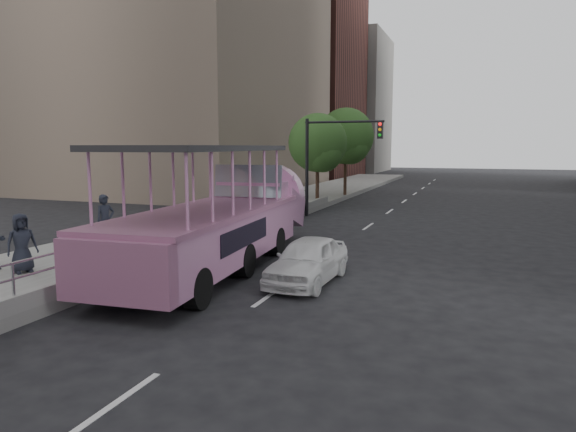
% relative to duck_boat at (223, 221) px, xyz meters
% --- Properties ---
extents(ground, '(160.00, 160.00, 0.00)m').
position_rel_duck_boat_xyz_m(ground, '(1.69, -0.58, -1.40)').
color(ground, black).
extents(sidewalk, '(5.50, 80.00, 0.30)m').
position_rel_duck_boat_xyz_m(sidewalk, '(-4.06, 9.42, -1.25)').
color(sidewalk, '#979691').
rests_on(sidewalk, ground).
extents(kerb_wall, '(0.24, 30.00, 0.36)m').
position_rel_duck_boat_xyz_m(kerb_wall, '(-1.43, 1.42, -0.92)').
color(kerb_wall, '#999994').
rests_on(kerb_wall, sidewalk).
extents(guardrail, '(0.07, 22.00, 0.71)m').
position_rel_duck_boat_xyz_m(guardrail, '(-1.43, 1.42, -0.25)').
color(guardrail, silver).
rests_on(guardrail, kerb_wall).
extents(duck_boat, '(3.62, 11.52, 3.77)m').
position_rel_duck_boat_xyz_m(duck_boat, '(0.00, 0.00, 0.00)').
color(duck_boat, black).
rests_on(duck_boat, ground).
extents(car, '(1.61, 3.75, 1.26)m').
position_rel_duck_boat_xyz_m(car, '(3.19, -1.10, -0.77)').
color(car, silver).
rests_on(car, ground).
extents(pedestrian_near, '(0.66, 0.78, 1.81)m').
position_rel_duck_boat_xyz_m(pedestrian_near, '(-4.49, -0.12, -0.19)').
color(pedestrian_near, '#202430').
rests_on(pedestrian_near, sidewalk).
extents(pedestrian_far, '(0.82, 0.95, 1.64)m').
position_rel_duck_boat_xyz_m(pedestrian_far, '(-4.13, -3.91, -0.28)').
color(pedestrian_far, '#202430').
rests_on(pedestrian_far, sidewalk).
extents(parking_sign, '(0.23, 0.59, 2.75)m').
position_rel_duck_boat_xyz_m(parking_sign, '(-1.12, 7.23, 0.33)').
color(parking_sign, black).
rests_on(parking_sign, ground).
extents(traffic_signal, '(4.20, 0.32, 5.20)m').
position_rel_duck_boat_xyz_m(traffic_signal, '(-0.02, 11.92, 2.10)').
color(traffic_signal, black).
rests_on(traffic_signal, ground).
extents(street_tree_near, '(3.52, 3.52, 5.72)m').
position_rel_duck_boat_xyz_m(street_tree_near, '(-1.62, 15.35, 2.42)').
color(street_tree_near, '#3A241A').
rests_on(street_tree_near, ground).
extents(street_tree_far, '(3.97, 3.97, 6.45)m').
position_rel_duck_boat_xyz_m(street_tree_far, '(-1.42, 21.35, 2.91)').
color(street_tree_far, '#3A241A').
rests_on(street_tree_far, ground).
extents(midrise_brick, '(18.00, 16.00, 26.00)m').
position_rel_duck_boat_xyz_m(midrise_brick, '(-16.31, 47.42, 11.60)').
color(midrise_brick, brown).
rests_on(midrise_brick, ground).
extents(midrise_stone_b, '(16.00, 14.00, 20.00)m').
position_rel_duck_boat_xyz_m(midrise_stone_b, '(-14.31, 63.42, 8.60)').
color(midrise_stone_b, gray).
rests_on(midrise_stone_b, ground).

